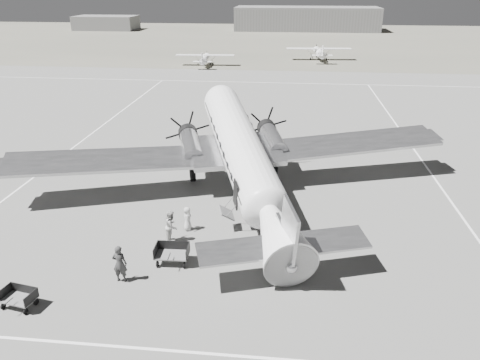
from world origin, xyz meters
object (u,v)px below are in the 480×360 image
Objects in this scene: shed_secondary at (106,23)px; baggage_cart_near at (172,254)px; light_plane_right at (319,54)px; ramp_agent at (172,226)px; light_plane_left at (205,60)px; hangar_main at (306,19)px; baggage_cart_far at (19,298)px; ground_crew at (120,264)px; passenger at (188,219)px; dc3_airliner at (243,157)px.

baggage_cart_near is (50.18, -122.78, -1.48)m from shed_secondary.
light_plane_right is 6.29× the size of ramp_agent.
hangar_main is at bearing 70.46° from light_plane_left.
baggage_cart_far is at bearing 144.36° from ramp_agent.
ground_crew is 4.32m from ramp_agent.
shed_secondary is 9.14× the size of ground_crew.
hangar_main is at bearing -13.44° from passenger.
baggage_cart_near is (-2.89, -8.28, -2.47)m from dc3_airliner.
passenger is at bearing -139.31° from dc3_airliner.
passenger is (-2.83, -4.68, -2.25)m from dc3_airliner.
hangar_main reaches higher than ground_crew.
hangar_main is at bearing -94.63° from ground_crew.
baggage_cart_far is (44.15, -127.02, -1.55)m from shed_secondary.
light_plane_right is 70.32m from baggage_cart_near.
dc3_airliner is 54.28m from light_plane_left.
ground_crew is at bearing 163.30° from ramp_agent.
dc3_airliner reaches higher than shed_secondary.
ramp_agent is at bearing -85.42° from light_plane_left.
light_plane_right is at bearing 18.90° from light_plane_left.
light_plane_left is 5.21× the size of ground_crew.
light_plane_left is 5.59× the size of baggage_cart_near.
ramp_agent is at bearing -137.62° from dc3_airliner.
baggage_cart_near is (9.10, -61.18, -0.55)m from light_plane_left.
hangar_main reaches higher than baggage_cart_near.
hangar_main is 133.00m from baggage_cart_far.
hangar_main is 1.34× the size of dc3_airliner.
hangar_main is 21.33× the size of ground_crew.
passenger is at bearing -94.49° from hangar_main.
ramp_agent is at bearing -94.72° from hangar_main.
dc3_airliner is 17.08× the size of baggage_cart_near.
baggage_cart_near is 7.37m from baggage_cart_far.
shed_secondary reaches higher than passenger.
baggage_cart_far is 0.80× the size of ground_crew.
light_plane_right is 6.55× the size of baggage_cart_near.
light_plane_right reaches higher than passenger.
baggage_cart_far is at bearing -96.85° from hangar_main.
passenger is (0.06, 3.60, 0.22)m from baggage_cart_near.
baggage_cart_near is at bearing 170.08° from passenger.
hangar_main is 21.99× the size of ramp_agent.
baggage_cart_far is (-6.03, -4.24, -0.07)m from baggage_cart_near.
ground_crew is at bearing -104.97° from light_plane_right.
hangar_main is 22.89× the size of baggage_cart_near.
dc3_airliner reaches higher than baggage_cart_far.
light_plane_left is at bearing 96.45° from baggage_cart_near.
ramp_agent is (-10.36, -125.57, -2.35)m from hangar_main.
dc3_airliner is at bearing -80.91° from light_plane_left.
dc3_airliner reaches higher than baggage_cart_near.
baggage_cart_near is 3.61m from passenger.
ground_crew is at bearing -68.91° from shed_secondary.
shed_secondary is 1.50× the size of light_plane_right.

